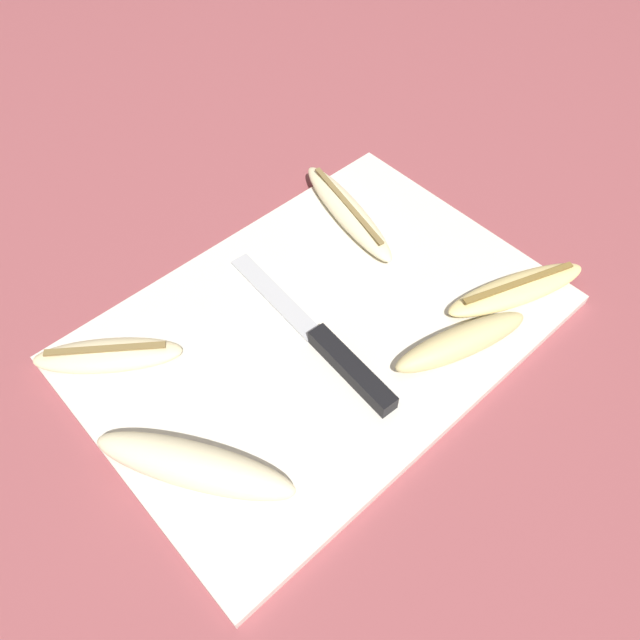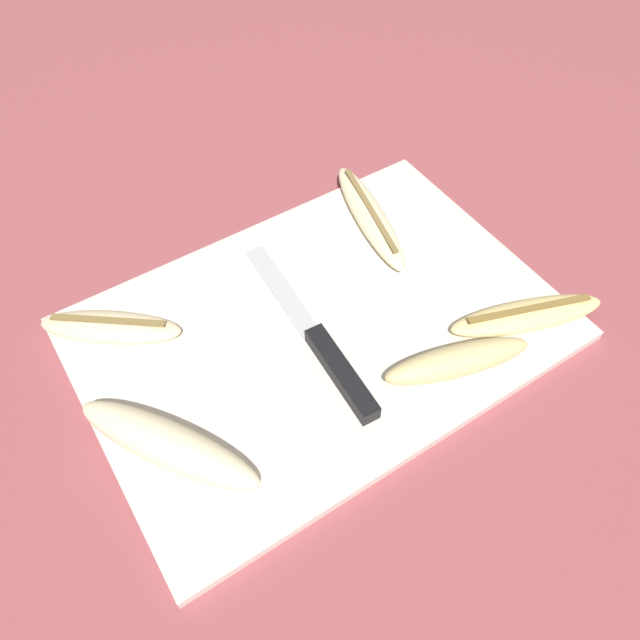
# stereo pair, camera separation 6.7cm
# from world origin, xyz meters

# --- Properties ---
(ground_plane) EXTENTS (4.00, 4.00, 0.00)m
(ground_plane) POSITION_xyz_m (0.00, 0.00, 0.00)
(ground_plane) COLOR #93474C
(cutting_board) EXTENTS (0.50, 0.35, 0.01)m
(cutting_board) POSITION_xyz_m (0.00, 0.00, 0.01)
(cutting_board) COLOR silver
(cutting_board) RESTS_ON ground_plane
(knife) EXTENTS (0.04, 0.26, 0.02)m
(knife) POSITION_xyz_m (-0.02, -0.04, 0.02)
(knife) COLOR black
(knife) RESTS_ON cutting_board
(banana_pale_long) EXTENTS (0.08, 0.20, 0.02)m
(banana_pale_long) POSITION_xyz_m (0.14, 0.10, 0.02)
(banana_pale_long) COLOR beige
(banana_pale_long) RESTS_ON cutting_board
(banana_spotted_left) EXTENTS (0.16, 0.08, 0.03)m
(banana_spotted_left) POSITION_xyz_m (0.09, -0.12, 0.03)
(banana_spotted_left) COLOR #DBC684
(banana_spotted_left) RESTS_ON cutting_board
(banana_golden_short) EXTENTS (0.18, 0.10, 0.02)m
(banana_golden_short) POSITION_xyz_m (0.19, -0.12, 0.02)
(banana_golden_short) COLOR #EDD689
(banana_golden_short) RESTS_ON cutting_board
(banana_cream_curved) EXTENTS (0.15, 0.13, 0.02)m
(banana_cream_curved) POSITION_xyz_m (-0.19, 0.11, 0.02)
(banana_cream_curved) COLOR beige
(banana_cream_curved) RESTS_ON cutting_board
(banana_bright_far) EXTENTS (0.14, 0.18, 0.04)m
(banana_bright_far) POSITION_xyz_m (-0.20, -0.05, 0.03)
(banana_bright_far) COLOR beige
(banana_bright_far) RESTS_ON cutting_board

